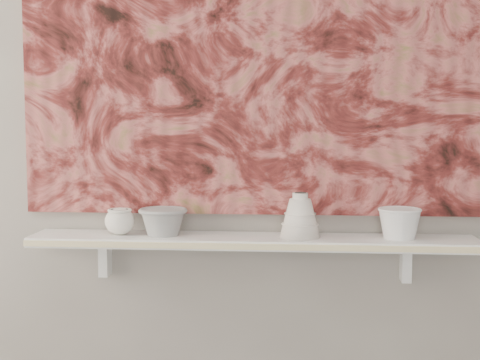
# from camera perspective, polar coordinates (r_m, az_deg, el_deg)

# --- Properties ---
(wall_back) EXTENTS (3.60, 0.00, 3.60)m
(wall_back) POSITION_cam_1_polar(r_m,az_deg,el_deg) (2.17, 1.16, 6.61)
(wall_back) COLOR gray
(wall_back) RESTS_ON floor
(shelf) EXTENTS (1.40, 0.18, 0.03)m
(shelf) POSITION_cam_1_polar(r_m,az_deg,el_deg) (2.11, 0.98, -5.24)
(shelf) COLOR white
(shelf) RESTS_ON wall_back
(shelf_stripe) EXTENTS (1.40, 0.01, 0.02)m
(shelf_stripe) POSITION_cam_1_polar(r_m,az_deg,el_deg) (2.02, 0.81, -5.72)
(shelf_stripe) COLOR beige
(shelf_stripe) RESTS_ON shelf
(bracket_left) EXTENTS (0.03, 0.06, 0.12)m
(bracket_left) POSITION_cam_1_polar(r_m,az_deg,el_deg) (2.27, -11.44, -6.52)
(bracket_left) COLOR white
(bracket_left) RESTS_ON wall_back
(bracket_right) EXTENTS (0.03, 0.06, 0.12)m
(bracket_right) POSITION_cam_1_polar(r_m,az_deg,el_deg) (2.21, 13.96, -6.88)
(bracket_right) COLOR white
(bracket_right) RESTS_ON wall_back
(painting) EXTENTS (1.50, 0.02, 1.10)m
(painting) POSITION_cam_1_polar(r_m,az_deg,el_deg) (2.17, 1.14, 11.65)
(painting) COLOR maroon
(painting) RESTS_ON wall_back
(house_motif) EXTENTS (0.09, 0.00, 0.08)m
(house_motif) POSITION_cam_1_polar(r_m,az_deg,el_deg) (2.16, 13.12, 3.35)
(house_motif) COLOR black
(house_motif) RESTS_ON painting
(bowl_grey) EXTENTS (0.20, 0.20, 0.09)m
(bowl_grey) POSITION_cam_1_polar(r_m,az_deg,el_deg) (2.13, -6.59, -3.52)
(bowl_grey) COLOR gray
(bowl_grey) RESTS_ON shelf
(cup_cream) EXTENTS (0.12, 0.12, 0.09)m
(cup_cream) POSITION_cam_1_polar(r_m,az_deg,el_deg) (2.17, -10.22, -3.48)
(cup_cream) COLOR silver
(cup_cream) RESTS_ON shelf
(bell_vessel) EXTENTS (0.14, 0.14, 0.14)m
(bell_vessel) POSITION_cam_1_polar(r_m,az_deg,el_deg) (2.09, 5.15, -2.99)
(bell_vessel) COLOR silver
(bell_vessel) RESTS_ON shelf
(bowl_white) EXTENTS (0.14, 0.14, 0.10)m
(bowl_white) POSITION_cam_1_polar(r_m,az_deg,el_deg) (2.12, 13.45, -3.60)
(bowl_white) COLOR white
(bowl_white) RESTS_ON shelf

